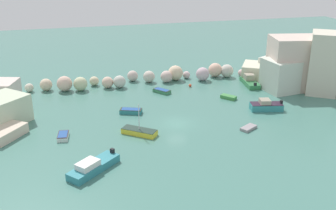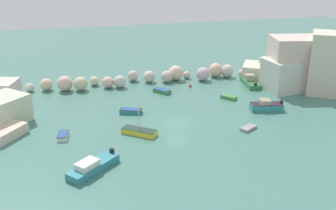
{
  "view_description": "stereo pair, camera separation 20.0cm",
  "coord_description": "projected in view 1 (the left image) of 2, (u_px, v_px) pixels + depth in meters",
  "views": [
    {
      "loc": [
        -13.99,
        -48.51,
        22.5
      ],
      "look_at": [
        0.0,
        4.73,
        1.0
      ],
      "focal_mm": 42.23,
      "sensor_mm": 36.0,
      "label": 1
    },
    {
      "loc": [
        -13.8,
        -48.56,
        22.5
      ],
      "look_at": [
        0.0,
        4.73,
        1.0
      ],
      "focal_mm": 42.23,
      "sensor_mm": 36.0,
      "label": 2
    }
  ],
  "objects": [
    {
      "name": "cove_water",
      "position": [
        177.0,
        124.0,
        55.2
      ],
      "size": [
        160.0,
        160.0,
        0.0
      ],
      "primitive_type": "plane",
      "color": "#467B6F",
      "rests_on": "ground"
    },
    {
      "name": "cliff_headland_right",
      "position": [
        302.0,
        67.0,
        69.03
      ],
      "size": [
        19.07,
        18.72,
        10.28
      ],
      "color": "silver",
      "rests_on": "ground"
    },
    {
      "name": "rock_breakwater",
      "position": [
        148.0,
        77.0,
        71.63
      ],
      "size": [
        40.33,
        5.22,
        2.77
      ],
      "color": "beige",
      "rests_on": "ground"
    },
    {
      "name": "channel_buoy",
      "position": [
        190.0,
        85.0,
        70.02
      ],
      "size": [
        0.53,
        0.53,
        0.53
      ],
      "primitive_type": "sphere",
      "color": "#E04C28",
      "rests_on": "cove_water"
    },
    {
      "name": "moored_boat_0",
      "position": [
        229.0,
        97.0,
        64.4
      ],
      "size": [
        2.45,
        2.66,
        0.55
      ],
      "rotation": [
        0.0,
        0.0,
        5.39
      ],
      "color": "#418D44",
      "rests_on": "cove_water"
    },
    {
      "name": "moored_boat_1",
      "position": [
        93.0,
        167.0,
        43.03
      ],
      "size": [
        6.13,
        5.72,
        1.51
      ],
      "rotation": [
        0.0,
        0.0,
        3.86
      ],
      "color": "teal",
      "rests_on": "cove_water"
    },
    {
      "name": "moored_boat_2",
      "position": [
        131.0,
        111.0,
        58.58
      ],
      "size": [
        3.49,
        2.4,
        0.69
      ],
      "rotation": [
        0.0,
        0.0,
        5.92
      ],
      "color": "teal",
      "rests_on": "cove_water"
    },
    {
      "name": "moored_boat_3",
      "position": [
        249.0,
        128.0,
        53.39
      ],
      "size": [
        2.7,
        2.26,
        0.38
      ],
      "rotation": [
        0.0,
        0.0,
        3.68
      ],
      "color": "gray",
      "rests_on": "cove_water"
    },
    {
      "name": "moored_boat_4",
      "position": [
        250.0,
        81.0,
        71.02
      ],
      "size": [
        2.78,
        6.13,
        1.84
      ],
      "rotation": [
        0.0,
        0.0,
        1.44
      ],
      "color": "#337B46",
      "rests_on": "cove_water"
    },
    {
      "name": "moored_boat_5",
      "position": [
        63.0,
        136.0,
        50.77
      ],
      "size": [
        1.61,
        2.65,
        0.6
      ],
      "rotation": [
        0.0,
        0.0,
        1.45
      ],
      "color": "silver",
      "rests_on": "cove_water"
    },
    {
      "name": "moored_boat_6",
      "position": [
        139.0,
        132.0,
        51.83
      ],
      "size": [
        4.66,
        4.14,
        4.24
      ],
      "rotation": [
        0.0,
        0.0,
        2.48
      ],
      "color": "yellow",
      "rests_on": "cove_water"
    },
    {
      "name": "moored_boat_7",
      "position": [
        162.0,
        91.0,
        67.08
      ],
      "size": [
        2.89,
        3.18,
        0.61
      ],
      "rotation": [
        0.0,
        0.0,
        2.24
      ],
      "color": "#397D54",
      "rests_on": "cove_water"
    },
    {
      "name": "moored_boat_8",
      "position": [
        266.0,
        106.0,
        59.72
      ],
      "size": [
        5.09,
        2.93,
        1.71
      ],
      "rotation": [
        0.0,
        0.0,
        2.93
      ],
      "color": "teal",
      "rests_on": "cove_water"
    }
  ]
}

